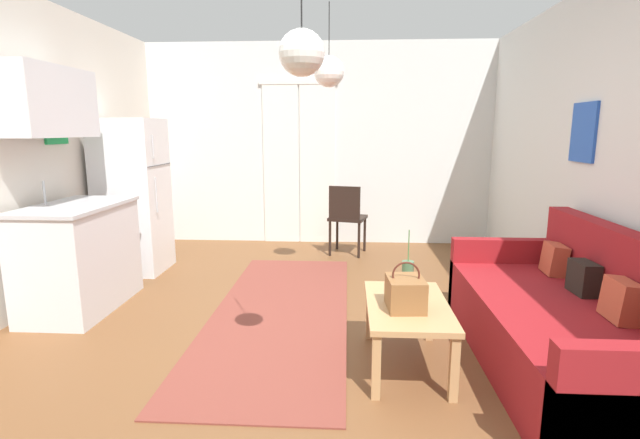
{
  "coord_description": "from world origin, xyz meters",
  "views": [
    {
      "loc": [
        0.39,
        -2.96,
        1.52
      ],
      "look_at": [
        0.14,
        1.23,
        0.71
      ],
      "focal_mm": 26.2,
      "sensor_mm": 36.0,
      "label": 1
    }
  ],
  "objects": [
    {
      "name": "ground_plane",
      "position": [
        0.0,
        0.0,
        -0.05
      ],
      "size": [
        5.14,
        7.2,
        0.1
      ],
      "primitive_type": "cube",
      "color": "brown"
    },
    {
      "name": "wall_back",
      "position": [
        -0.01,
        3.35,
        1.31
      ],
      "size": [
        4.74,
        0.13,
        2.64
      ],
      "color": "silver",
      "rests_on": "ground_plane"
    },
    {
      "name": "area_rug",
      "position": [
        -0.16,
        0.74,
        0.01
      ],
      "size": [
        1.12,
        3.09,
        0.01
      ],
      "primitive_type": "cube",
      "color": "brown",
      "rests_on": "ground_plane"
    },
    {
      "name": "couch",
      "position": [
        1.83,
        -0.1,
        0.28
      ],
      "size": [
        0.93,
        2.06,
        0.9
      ],
      "color": "maroon",
      "rests_on": "ground_plane"
    },
    {
      "name": "coffee_table",
      "position": [
        0.78,
        -0.11,
        0.37
      ],
      "size": [
        0.52,
        0.87,
        0.43
      ],
      "color": "tan",
      "rests_on": "ground_plane"
    },
    {
      "name": "bamboo_vase",
      "position": [
        0.81,
        0.15,
        0.53
      ],
      "size": [
        0.08,
        0.08,
        0.42
      ],
      "color": "#47704C",
      "rests_on": "coffee_table"
    },
    {
      "name": "handbag",
      "position": [
        0.75,
        -0.2,
        0.53
      ],
      "size": [
        0.24,
        0.28,
        0.3
      ],
      "color": "brown",
      "rests_on": "coffee_table"
    },
    {
      "name": "refrigerator",
      "position": [
        -1.9,
        1.86,
        0.82
      ],
      "size": [
        0.65,
        0.62,
        1.63
      ],
      "color": "white",
      "rests_on": "ground_plane"
    },
    {
      "name": "kitchen_counter",
      "position": [
        -1.91,
        0.75,
        0.75
      ],
      "size": [
        0.62,
        1.08,
        2.02
      ],
      "color": "silver",
      "rests_on": "ground_plane"
    },
    {
      "name": "accent_chair",
      "position": [
        0.39,
        2.63,
        0.49
      ],
      "size": [
        0.5,
        0.49,
        0.86
      ],
      "rotation": [
        0.0,
        0.0,
        2.9
      ],
      "color": "black",
      "rests_on": "ground_plane"
    },
    {
      "name": "pendant_lamp_near",
      "position": [
        0.16,
        -0.61,
        1.88
      ],
      "size": [
        0.22,
        0.22,
        0.87
      ],
      "color": "black"
    },
    {
      "name": "pendant_lamp_far",
      "position": [
        0.21,
        1.48,
        2.04
      ],
      "size": [
        0.28,
        0.28,
        0.74
      ],
      "color": "black"
    }
  ]
}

